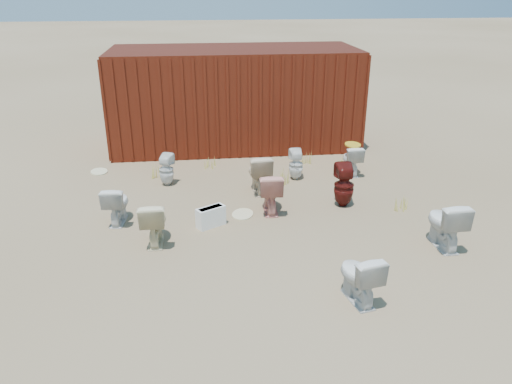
{
  "coord_description": "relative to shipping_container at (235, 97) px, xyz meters",
  "views": [
    {
      "loc": [
        -0.92,
        -7.25,
        3.9
      ],
      "look_at": [
        0.0,
        0.6,
        0.55
      ],
      "focal_mm": 35.0,
      "sensor_mm": 36.0,
      "label": 1
    }
  ],
  "objects": [
    {
      "name": "toilet_front_maroon",
      "position": [
        1.69,
        -4.15,
        -0.79
      ],
      "size": [
        0.39,
        0.39,
        0.82
      ],
      "primitive_type": "imported",
      "rotation": [
        0.0,
        0.0,
        3.09
      ],
      "color": "#50110D",
      "rests_on": "ground"
    },
    {
      "name": "loose_tank",
      "position": [
        -0.79,
        -4.71,
        -1.02
      ],
      "size": [
        0.53,
        0.43,
        0.35
      ],
      "primitive_type": "cube",
      "rotation": [
        0.0,
        0.0,
        0.53
      ],
      "color": "white",
      "rests_on": "ground"
    },
    {
      "name": "toilet_front_c",
      "position": [
        1.05,
        -7.11,
        -0.84
      ],
      "size": [
        0.54,
        0.78,
        0.72
      ],
      "primitive_type": "imported",
      "rotation": [
        0.0,
        0.0,
        3.35
      ],
      "color": "silver",
      "rests_on": "ground"
    },
    {
      "name": "toilet_back_yellowlid",
      "position": [
        2.33,
        -2.54,
        -0.87
      ],
      "size": [
        0.37,
        0.65,
        0.66
      ],
      "primitive_type": "imported",
      "rotation": [
        0.0,
        0.0,
        3.14
      ],
      "color": "white",
      "rests_on": "ground"
    },
    {
      "name": "weed_clump_d",
      "position": [
        -0.74,
        -1.74,
        -1.09
      ],
      "size": [
        0.3,
        0.3,
        0.22
      ],
      "primitive_type": "cone",
      "color": "#C2B74D",
      "rests_on": "ground"
    },
    {
      "name": "toilet_back_a",
      "position": [
        -1.63,
        -2.71,
        -0.87
      ],
      "size": [
        0.39,
        0.39,
        0.66
      ],
      "primitive_type": "imported",
      "rotation": [
        0.0,
        0.0,
        2.77
      ],
      "color": "white",
      "rests_on": "ground"
    },
    {
      "name": "toilet_front_e",
      "position": [
        2.84,
        -5.84,
        -0.8
      ],
      "size": [
        0.47,
        0.8,
        0.8
      ],
      "primitive_type": "imported",
      "rotation": [
        0.0,
        0.0,
        3.17
      ],
      "color": "silver",
      "rests_on": "ground"
    },
    {
      "name": "shipping_container",
      "position": [
        0.0,
        0.0,
        0.0
      ],
      "size": [
        6.0,
        2.4,
        2.4
      ],
      "primitive_type": "cube",
      "color": "#4B1A0C",
      "rests_on": "ground"
    },
    {
      "name": "weed_clump_e",
      "position": [
        1.44,
        -1.7,
        -1.05
      ],
      "size": [
        0.34,
        0.34,
        0.31
      ],
      "primitive_type": "cone",
      "color": "#C2B74D",
      "rests_on": "ground"
    },
    {
      "name": "weed_clump_b",
      "position": [
        0.73,
        -2.9,
        -1.05
      ],
      "size": [
        0.32,
        0.32,
        0.31
      ],
      "primitive_type": "cone",
      "color": "#C2B74D",
      "rests_on": "ground"
    },
    {
      "name": "toilet_front_pink",
      "position": [
        0.3,
        -4.22,
        -0.82
      ],
      "size": [
        0.46,
        0.77,
        0.76
      ],
      "primitive_type": "imported",
      "rotation": [
        0.0,
        0.0,
        3.09
      ],
      "color": "#DC8D7F",
      "rests_on": "ground"
    },
    {
      "name": "ground",
      "position": [
        0.0,
        -5.2,
        -1.2
      ],
      "size": [
        100.0,
        100.0,
        0.0
      ],
      "primitive_type": "plane",
      "color": "brown",
      "rests_on": "ground"
    },
    {
      "name": "toilet_back_beige_left",
      "position": [
        -1.71,
        -5.19,
        -0.83
      ],
      "size": [
        0.42,
        0.73,
        0.74
      ],
      "primitive_type": "imported",
      "rotation": [
        0.0,
        0.0,
        3.14
      ],
      "color": "beige",
      "rests_on": "ground"
    },
    {
      "name": "toilet_back_e",
      "position": [
        1.07,
        -2.7,
        -0.87
      ],
      "size": [
        0.3,
        0.31,
        0.66
      ],
      "primitive_type": "imported",
      "rotation": [
        0.0,
        0.0,
        3.16
      ],
      "color": "white",
      "rests_on": "ground"
    },
    {
      "name": "loose_lid_far",
      "position": [
        -3.17,
        -1.79,
        -1.19
      ],
      "size": [
        0.48,
        0.55,
        0.02
      ],
      "primitive_type": "ellipsoid",
      "rotation": [
        0.0,
        0.0,
        0.29
      ],
      "color": "beige",
      "rests_on": "ground"
    },
    {
      "name": "weed_clump_f",
      "position": [
        2.71,
        -4.42,
        -1.06
      ],
      "size": [
        0.28,
        0.28,
        0.27
      ],
      "primitive_type": "cone",
      "color": "#C2B74D",
      "rests_on": "ground"
    },
    {
      "name": "toilet_back_beige_right",
      "position": [
        0.21,
        -3.29,
        -0.8
      ],
      "size": [
        0.49,
        0.8,
        0.79
      ],
      "primitive_type": "imported",
      "rotation": [
        0.0,
        0.0,
        3.2
      ],
      "color": "beige",
      "rests_on": "ground"
    },
    {
      "name": "weed_clump_a",
      "position": [
        -1.81,
        -2.18,
        -1.05
      ],
      "size": [
        0.36,
        0.36,
        0.29
      ],
      "primitive_type": "cone",
      "color": "#C2B74D",
      "rests_on": "ground"
    },
    {
      "name": "yellow_lid",
      "position": [
        2.33,
        -2.54,
        -0.53
      ],
      "size": [
        0.33,
        0.42,
        0.02
      ],
      "primitive_type": "ellipsoid",
      "color": "gold",
      "rests_on": "toilet_back_yellowlid"
    },
    {
      "name": "toilet_front_a",
      "position": [
        -2.4,
        -4.36,
        -0.86
      ],
      "size": [
        0.45,
        0.71,
        0.69
      ],
      "primitive_type": "imported",
      "rotation": [
        0.0,
        0.0,
        3.04
      ],
      "color": "silver",
      "rests_on": "ground"
    },
    {
      "name": "weed_clump_c",
      "position": [
        2.34,
        -2.17,
        -1.05
      ],
      "size": [
        0.36,
        0.36,
        0.3
      ],
      "primitive_type": "cone",
      "color": "#C2B74D",
      "rests_on": "ground"
    },
    {
      "name": "loose_lid_near",
      "position": [
        -0.21,
        -4.34,
        -1.19
      ],
      "size": [
        0.51,
        0.58,
        0.02
      ],
      "primitive_type": "ellipsoid",
      "rotation": [
        0.0,
        0.0,
        -0.3
      ],
      "color": "beige",
      "rests_on": "ground"
    }
  ]
}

